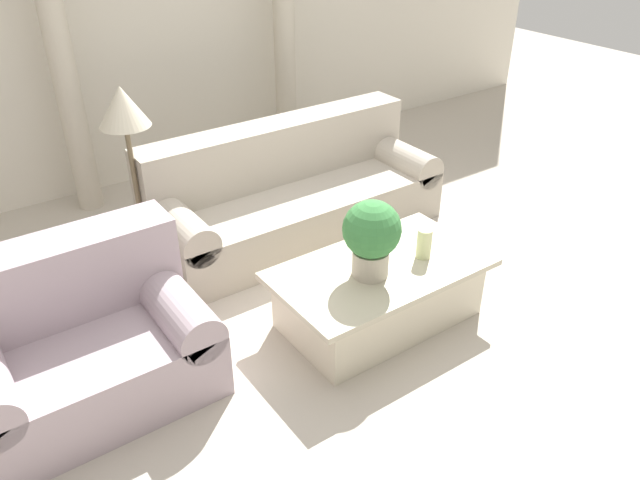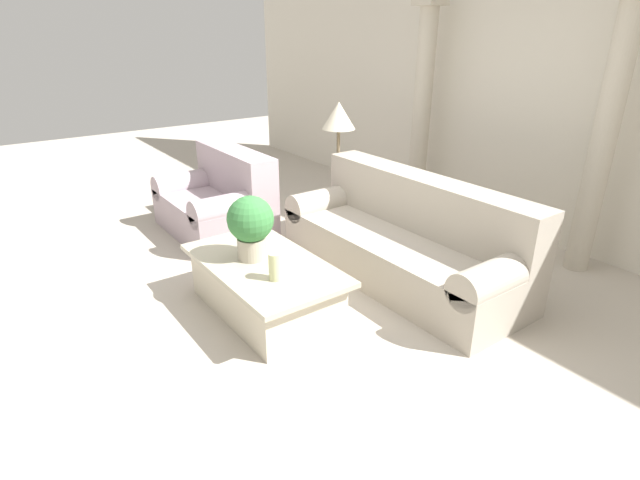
# 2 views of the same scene
# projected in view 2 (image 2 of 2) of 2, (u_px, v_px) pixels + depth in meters

# --- Properties ---
(ground_plane) EXTENTS (16.00, 16.00, 0.00)m
(ground_plane) POSITION_uv_depth(u_px,v_px,m) (297.00, 291.00, 4.27)
(ground_plane) COLOR #BCB2A3
(wall_back) EXTENTS (10.00, 0.06, 3.20)m
(wall_back) POSITION_uv_depth(u_px,v_px,m) (515.00, 78.00, 5.10)
(wall_back) COLOR silver
(wall_back) RESTS_ON ground_plane
(sofa_long) EXTENTS (2.34, 0.89, 0.88)m
(sofa_long) POSITION_uv_depth(u_px,v_px,m) (405.00, 240.00, 4.42)
(sofa_long) COLOR #ADA393
(sofa_long) RESTS_ON ground_plane
(loveseat) EXTENTS (1.31, 0.89, 0.88)m
(loveseat) POSITION_uv_depth(u_px,v_px,m) (219.00, 200.00, 5.41)
(loveseat) COLOR #AB98A1
(loveseat) RESTS_ON ground_plane
(coffee_table) EXTENTS (1.39, 0.78, 0.42)m
(coffee_table) POSITION_uv_depth(u_px,v_px,m) (265.00, 286.00, 3.90)
(coffee_table) COLOR beige
(coffee_table) RESTS_ON ground_plane
(potted_plant) EXTENTS (0.36, 0.36, 0.50)m
(potted_plant) POSITION_uv_depth(u_px,v_px,m) (250.00, 224.00, 3.77)
(potted_plant) COLOR #B2A893
(potted_plant) RESTS_ON coffee_table
(pillar_candle) EXTENTS (0.10, 0.10, 0.20)m
(pillar_candle) POSITION_uv_depth(u_px,v_px,m) (275.00, 266.00, 3.52)
(pillar_candle) COLOR beige
(pillar_candle) RESTS_ON coffee_table
(floor_lamp) EXTENTS (0.34, 0.34, 1.39)m
(floor_lamp) POSITION_uv_depth(u_px,v_px,m) (339.00, 124.00, 5.07)
(floor_lamp) COLOR brown
(floor_lamp) RESTS_ON ground_plane
(column_left) EXTENTS (0.29, 0.29, 2.35)m
(column_left) POSITION_uv_depth(u_px,v_px,m) (422.00, 109.00, 5.76)
(column_left) COLOR beige
(column_left) RESTS_ON ground_plane
(column_right) EXTENTS (0.29, 0.29, 2.35)m
(column_right) POSITION_uv_depth(u_px,v_px,m) (603.00, 140.00, 4.21)
(column_right) COLOR beige
(column_right) RESTS_ON ground_plane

